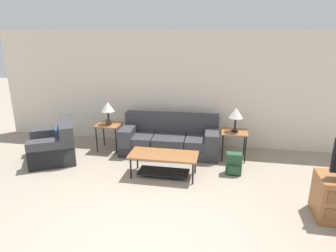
{
  "coord_description": "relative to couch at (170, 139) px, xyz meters",
  "views": [
    {
      "loc": [
        0.94,
        -2.95,
        2.6
      ],
      "look_at": [
        -0.09,
        2.53,
        0.8
      ],
      "focal_mm": 32.0,
      "sensor_mm": 36.0,
      "label": 1
    }
  ],
  "objects": [
    {
      "name": "table_lamp_left",
      "position": [
        -1.37,
        -0.09,
        0.69
      ],
      "size": [
        0.28,
        0.28,
        0.5
      ],
      "color": "black",
      "rests_on": "side_table_left"
    },
    {
      "name": "armchair",
      "position": [
        -2.3,
        -0.8,
        -0.01
      ],
      "size": [
        1.28,
        1.34,
        0.8
      ],
      "color": "#38383D",
      "rests_on": "ground_plane"
    },
    {
      "name": "picture_frame",
      "position": [
        -1.35,
        -0.17,
        0.37
      ],
      "size": [
        0.1,
        0.04,
        0.13
      ],
      "color": "#4C3828",
      "rests_on": "side_table_left"
    },
    {
      "name": "coffee_table",
      "position": [
        0.09,
        -1.15,
        0.03
      ],
      "size": [
        1.25,
        0.55,
        0.44
      ],
      "color": "#935B33",
      "rests_on": "ground_plane"
    },
    {
      "name": "backpack",
      "position": [
        1.36,
        -0.83,
        -0.1
      ],
      "size": [
        0.29,
        0.25,
        0.42
      ],
      "color": "#23472D",
      "rests_on": "ground_plane"
    },
    {
      "name": "couch",
      "position": [
        0.0,
        0.0,
        0.0
      ],
      "size": [
        2.12,
        0.95,
        0.82
      ],
      "color": "#38383D",
      "rests_on": "ground_plane"
    },
    {
      "name": "side_table_left",
      "position": [
        -1.37,
        -0.09,
        0.24
      ],
      "size": [
        0.53,
        0.49,
        0.6
      ],
      "color": "#935B33",
      "rests_on": "ground_plane"
    },
    {
      "name": "ground_plane",
      "position": [
        0.15,
        -3.13,
        -0.3
      ],
      "size": [
        24.0,
        24.0,
        0.0
      ],
      "primitive_type": "plane",
      "color": "gray"
    },
    {
      "name": "side_table_right",
      "position": [
        1.37,
        -0.09,
        0.24
      ],
      "size": [
        0.53,
        0.49,
        0.6
      ],
      "color": "#935B33",
      "rests_on": "ground_plane"
    },
    {
      "name": "wall_back",
      "position": [
        0.15,
        0.63,
        1.0
      ],
      "size": [
        8.87,
        0.06,
        2.6
      ],
      "color": "silver",
      "rests_on": "ground_plane"
    },
    {
      "name": "table_lamp_right",
      "position": [
        1.37,
        -0.09,
        0.69
      ],
      "size": [
        0.28,
        0.28,
        0.5
      ],
      "color": "black",
      "rests_on": "side_table_right"
    }
  ]
}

